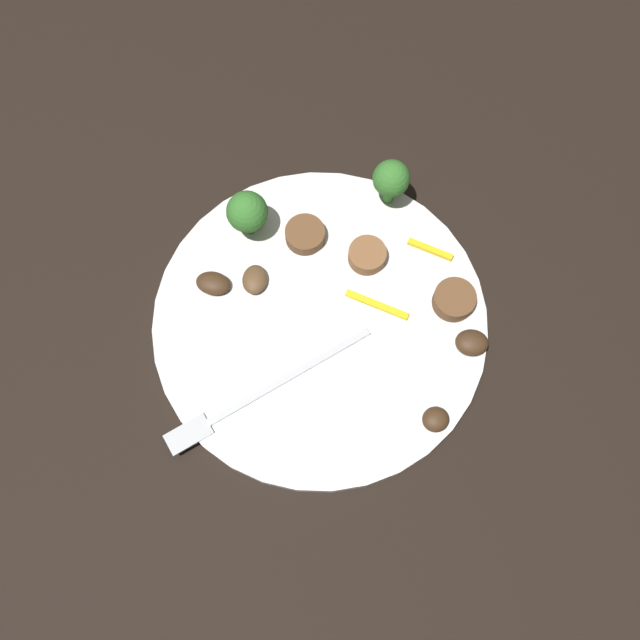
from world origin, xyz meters
TOP-DOWN VIEW (x-y plane):
  - ground_plane at (0.00, 0.00)m, footprint 1.40×1.40m
  - plate at (0.00, 0.00)m, footprint 0.27×0.27m
  - fork at (0.07, 0.05)m, footprint 0.18×0.06m
  - broccoli_floret_0 at (0.04, -0.09)m, footprint 0.03×0.03m
  - broccoli_floret_1 at (-0.08, -0.09)m, footprint 0.03×0.03m
  - sausage_slice_0 at (-0.01, -0.07)m, footprint 0.04×0.04m
  - sausage_slice_1 at (-0.05, -0.04)m, footprint 0.04×0.04m
  - sausage_slice_2 at (-0.11, 0.01)m, footprint 0.05×0.05m
  - mushroom_0 at (-0.11, 0.05)m, footprint 0.03×0.03m
  - mushroom_1 at (0.04, -0.05)m, footprint 0.03×0.03m
  - mushroom_2 at (-0.06, 0.10)m, footprint 0.02×0.02m
  - mushroom_3 at (0.08, -0.05)m, footprint 0.03×0.03m
  - pepper_strip_0 at (-0.05, -0.00)m, footprint 0.05×0.04m
  - pepper_strip_1 at (-0.10, -0.04)m, footprint 0.03×0.03m

SIDE VIEW (x-z plane):
  - ground_plane at x=0.00m, z-range 0.00..0.00m
  - plate at x=0.00m, z-range 0.00..0.01m
  - pepper_strip_0 at x=-0.05m, z-range 0.01..0.01m
  - fork at x=0.07m, z-range 0.01..0.02m
  - pepper_strip_1 at x=-0.10m, z-range 0.01..0.02m
  - mushroom_1 at x=0.04m, z-range 0.01..0.02m
  - mushroom_3 at x=0.08m, z-range 0.01..0.02m
  - mushroom_2 at x=-0.06m, z-range 0.01..0.02m
  - mushroom_0 at x=-0.11m, z-range 0.01..0.02m
  - sausage_slice_0 at x=-0.01m, z-range 0.01..0.02m
  - sausage_slice_1 at x=-0.05m, z-range 0.01..0.02m
  - sausage_slice_2 at x=-0.11m, z-range 0.01..0.03m
  - broccoli_floret_0 at x=0.04m, z-range 0.02..0.07m
  - broccoli_floret_1 at x=-0.08m, z-range 0.02..0.07m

